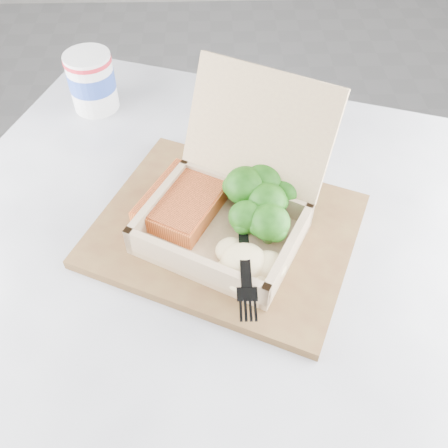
{
  "coord_description": "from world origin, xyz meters",
  "views": [
    {
      "loc": [
        -0.22,
        -0.68,
        1.23
      ],
      "look_at": [
        -0.21,
        -0.26,
        0.75
      ],
      "focal_mm": 40.0,
      "sensor_mm": 36.0,
      "label": 1
    }
  ],
  "objects_px": {
    "takeout_container": "(234,198)",
    "paper_cup": "(92,80)",
    "cafe_table": "(197,298)",
    "serving_tray": "(225,230)"
  },
  "relations": [
    {
      "from": "serving_tray",
      "to": "takeout_container",
      "type": "xyz_separation_m",
      "value": [
        0.01,
        0.01,
        0.05
      ]
    },
    {
      "from": "takeout_container",
      "to": "serving_tray",
      "type": "bearing_deg",
      "value": -107.55
    },
    {
      "from": "cafe_table",
      "to": "paper_cup",
      "type": "bearing_deg",
      "value": 120.57
    },
    {
      "from": "takeout_container",
      "to": "paper_cup",
      "type": "bearing_deg",
      "value": 156.49
    },
    {
      "from": "serving_tray",
      "to": "paper_cup",
      "type": "distance_m",
      "value": 0.37
    },
    {
      "from": "cafe_table",
      "to": "takeout_container",
      "type": "relative_size",
      "value": 3.23
    },
    {
      "from": "cafe_table",
      "to": "takeout_container",
      "type": "bearing_deg",
      "value": -1.99
    },
    {
      "from": "serving_tray",
      "to": "takeout_container",
      "type": "relative_size",
      "value": 1.17
    },
    {
      "from": "serving_tray",
      "to": "paper_cup",
      "type": "bearing_deg",
      "value": 125.82
    },
    {
      "from": "serving_tray",
      "to": "paper_cup",
      "type": "relative_size",
      "value": 3.39
    }
  ]
}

